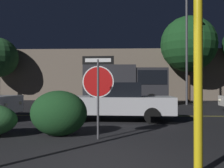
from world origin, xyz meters
name	(u,v)px	position (x,y,z in m)	size (l,w,h in m)	color
road_center_stripe	(108,116)	(0.00, 7.34, 0.00)	(33.98, 0.12, 0.01)	gold
stop_sign	(98,81)	(0.00, 2.33, 1.52)	(0.84, 0.07, 2.19)	#4C4C51
yellow_pole_right	(198,67)	(1.85, -0.18, 1.71)	(0.14, 0.14, 3.41)	yellow
hedge_bush_2	(59,113)	(-1.14, 2.71, 0.63)	(1.59, 1.12, 1.27)	#19421E
passing_car_2	(114,102)	(0.31, 5.81, 0.75)	(4.94, 2.01, 1.52)	silver
delivery_truck	(127,83)	(0.97, 13.60, 1.59)	(5.85, 2.58, 2.81)	#2D2D33
street_lamp	(187,36)	(5.26, 13.78, 4.92)	(0.41, 0.41, 8.10)	#4C4C51
tree_0	(189,44)	(6.43, 17.70, 4.98)	(4.84, 4.84, 7.41)	#422D1E
building_backdrop	(132,75)	(1.66, 20.86, 2.41)	(29.73, 3.80, 4.82)	#7A6B5B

